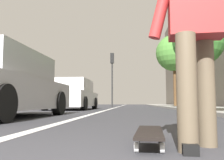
{
  "coord_description": "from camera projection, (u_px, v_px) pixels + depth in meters",
  "views": [
    {
      "loc": [
        -0.39,
        -0.01,
        0.33
      ],
      "look_at": [
        8.16,
        0.72,
        1.14
      ],
      "focal_mm": 39.04,
      "sensor_mm": 36.0,
      "label": 1
    }
  ],
  "objects": [
    {
      "name": "pedestrian_distant",
      "position": [
        198.0,
        91.0,
        11.27
      ],
      "size": [
        0.42,
        0.66,
        1.51
      ],
      "color": "black",
      "rests_on": "ground"
    },
    {
      "name": "skater_person",
      "position": [
        196.0,
        22.0,
        1.83
      ],
      "size": [
        0.45,
        0.72,
        1.64
      ],
      "color": "brown",
      "rests_on": "ground"
    },
    {
      "name": "parked_car_near",
      "position": [
        0.0,
        86.0,
        5.48
      ],
      "size": [
        4.62,
        2.09,
        1.48
      ],
      "color": "#B7B7BC",
      "rests_on": "ground"
    },
    {
      "name": "skateboard",
      "position": [
        150.0,
        133.0,
        1.93
      ],
      "size": [
        0.85,
        0.26,
        0.11
      ],
      "color": "white",
      "rests_on": "ground"
    },
    {
      "name": "street_tree_mid",
      "position": [
        198.0,
        41.0,
        11.92
      ],
      "size": [
        2.49,
        2.49,
        4.6
      ],
      "color": "brown",
      "rests_on": "ground"
    },
    {
      "name": "building_facade",
      "position": [
        201.0,
        38.0,
        22.23
      ],
      "size": [
        40.0,
        1.2,
        12.5
      ],
      "primitive_type": "cube",
      "color": "#71685C",
      "rests_on": "ground"
    },
    {
      "name": "lane_stripe_white",
      "position": [
        118.0,
        107.0,
        20.29
      ],
      "size": [
        52.0,
        0.16,
        0.01
      ],
      "primitive_type": "cube",
      "color": "silver",
      "rests_on": "ground"
    },
    {
      "name": "ground_plane",
      "position": [
        133.0,
        111.0,
        10.27
      ],
      "size": [
        80.0,
        80.0,
        0.0
      ],
      "primitive_type": "plane",
      "color": "#38383D"
    },
    {
      "name": "sidewalk_curb",
      "position": [
        182.0,
        107.0,
        17.91
      ],
      "size": [
        52.0,
        3.2,
        0.1
      ],
      "primitive_type": "cube",
      "color": "#9E9B93",
      "rests_on": "ground"
    },
    {
      "name": "traffic_light",
      "position": [
        112.0,
        70.0,
        19.09
      ],
      "size": [
        0.33,
        0.28,
        4.24
      ],
      "color": "#2D2D2D",
      "rests_on": "ground"
    },
    {
      "name": "parked_car_mid",
      "position": [
        72.0,
        95.0,
        11.99
      ],
      "size": [
        4.45,
        2.02,
        1.47
      ],
      "color": "silver",
      "rests_on": "ground"
    },
    {
      "name": "street_tree_far",
      "position": [
        174.0,
        53.0,
        18.78
      ],
      "size": [
        2.82,
        2.82,
        5.58
      ],
      "color": "brown",
      "rests_on": "ground"
    }
  ]
}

